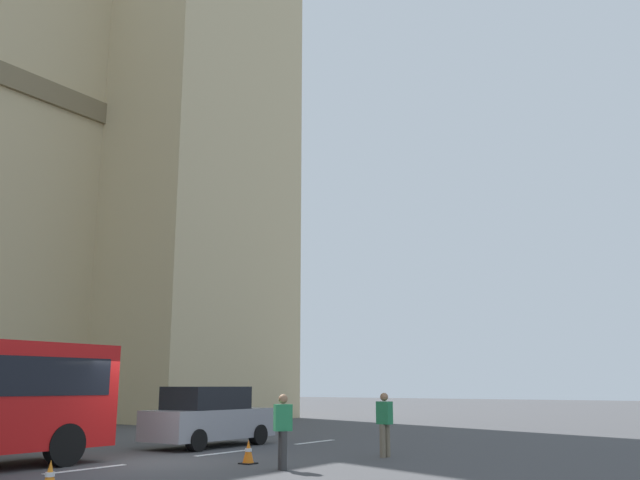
{
  "coord_description": "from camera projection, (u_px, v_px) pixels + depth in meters",
  "views": [
    {
      "loc": [
        -12.18,
        -13.66,
        1.9
      ],
      "look_at": [
        11.79,
        2.81,
        8.15
      ],
      "focal_mm": 37.94,
      "sensor_mm": 36.0,
      "label": 1
    }
  ],
  "objects": [
    {
      "name": "sedan_lead",
      "position": [
        209.0,
        417.0,
        21.36
      ],
      "size": [
        4.4,
        1.86,
        1.85
      ],
      "color": "gray",
      "rests_on": "ground_plane"
    },
    {
      "name": "traffic_cone_west",
      "position": [
        50.0,
        477.0,
        12.08
      ],
      "size": [
        0.36,
        0.36,
        0.58
      ],
      "color": "black",
      "rests_on": "ground_plane"
    },
    {
      "name": "pedestrian_near_cones",
      "position": [
        283.0,
        429.0,
        15.59
      ],
      "size": [
        0.46,
        0.44,
        1.69
      ],
      "color": "#333333",
      "rests_on": "ground_plane"
    },
    {
      "name": "ground_plane",
      "position": [
        147.0,
        462.0,
        16.98
      ],
      "size": [
        160.0,
        160.0,
        0.0
      ],
      "primitive_type": "plane",
      "color": "#424244"
    },
    {
      "name": "pedestrian_by_kerb",
      "position": [
        385.0,
        422.0,
        18.28
      ],
      "size": [
        0.36,
        0.43,
        1.69
      ],
      "color": "#726651",
      "rests_on": "ground_plane"
    },
    {
      "name": "traffic_cone_middle",
      "position": [
        248.0,
        452.0,
        16.65
      ],
      "size": [
        0.36,
        0.36,
        0.58
      ],
      "color": "black",
      "rests_on": "ground_plane"
    }
  ]
}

